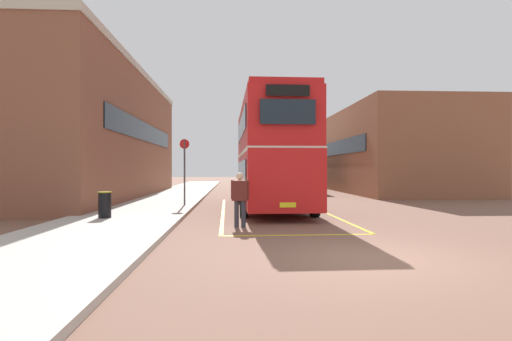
% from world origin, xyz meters
% --- Properties ---
extents(ground_plane, '(135.60, 135.60, 0.00)m').
position_xyz_m(ground_plane, '(0.00, 14.40, 0.00)').
color(ground_plane, brown).
extents(sidewalk_left, '(4.00, 57.60, 0.14)m').
position_xyz_m(sidewalk_left, '(-6.50, 16.80, 0.07)').
color(sidewalk_left, '#B2ADA3').
rests_on(sidewalk_left, ground).
extents(brick_building_left, '(5.65, 21.18, 7.67)m').
position_xyz_m(brick_building_left, '(-10.86, 17.15, 3.84)').
color(brick_building_left, brown).
rests_on(brick_building_left, ground).
extents(depot_building_right, '(8.04, 16.41, 6.27)m').
position_xyz_m(depot_building_right, '(9.49, 22.99, 3.14)').
color(depot_building_right, brown).
rests_on(depot_building_right, ground).
extents(double_decker_bus, '(3.03, 10.65, 4.75)m').
position_xyz_m(double_decker_bus, '(-1.10, 10.24, 2.51)').
color(double_decker_bus, black).
rests_on(double_decker_bus, ground).
extents(single_deck_bus, '(2.98, 9.52, 3.02)m').
position_xyz_m(single_deck_bus, '(2.57, 25.64, 1.64)').
color(single_deck_bus, black).
rests_on(single_deck_bus, ground).
extents(pedestrian_boarding, '(0.55, 0.31, 1.67)m').
position_xyz_m(pedestrian_boarding, '(-2.55, 4.46, 0.96)').
color(pedestrian_boarding, '#2D2D38').
rests_on(pedestrian_boarding, ground).
extents(litter_bin, '(0.44, 0.44, 0.88)m').
position_xyz_m(litter_bin, '(-7.05, 5.95, 0.58)').
color(litter_bin, black).
rests_on(litter_bin, sidewalk_left).
extents(bus_stop_sign, '(0.44, 0.08, 2.99)m').
position_xyz_m(bus_stop_sign, '(-4.96, 10.63, 1.92)').
color(bus_stop_sign, '#4C4C51').
rests_on(bus_stop_sign, sidewalk_left).
extents(bay_marking_yellow, '(4.47, 12.67, 0.01)m').
position_xyz_m(bay_marking_yellow, '(-1.09, 8.28, 0.00)').
color(bay_marking_yellow, gold).
rests_on(bay_marking_yellow, ground).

